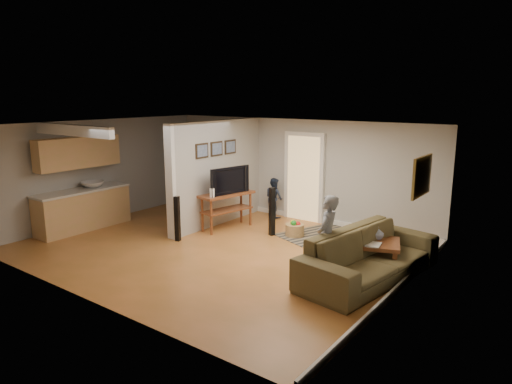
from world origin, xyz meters
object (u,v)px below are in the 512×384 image
coffee_table (362,246)px  speaker_right (272,212)px  sofa (368,278)px  child (326,278)px  tv_console (227,196)px  speaker_left (177,219)px  toy_basket (295,229)px  toddler (274,217)px

coffee_table → speaker_right: 2.51m
sofa → coffee_table: 0.65m
speaker_right → child: (2.12, -1.45, -0.54)m
child → coffee_table: bearing=150.9°
coffee_table → speaker_right: bearing=164.7°
sofa → speaker_right: speaker_right is taller
tv_console → child: size_ratio=0.98×
speaker_right → speaker_left: bearing=-111.5°
tv_console → toy_basket: size_ratio=3.42×
coffee_table → child: size_ratio=1.06×
toy_basket → toddler: size_ratio=0.41×
coffee_table → speaker_left: 3.91m
child → tv_console: bearing=-120.1°
sofa → tv_console: size_ratio=2.01×
coffee_table → toddler: size_ratio=1.50×
speaker_right → toy_basket: 0.64m
sofa → toy_basket: sofa is taller
coffee_table → toy_basket: coffee_table is taller
sofa → toy_basket: 2.63m
toy_basket → child: size_ratio=0.29×
speaker_left → child: (3.52, 0.08, -0.49)m
speaker_right → toy_basket: (0.45, 0.25, -0.39)m
speaker_left → coffee_table: bearing=-3.5°
child → toddler: bearing=-142.0°
speaker_left → toddler: bearing=62.2°
sofa → child: child is taller
speaker_left → speaker_right: (1.40, 1.54, 0.05)m
speaker_right → toy_basket: speaker_right is taller
coffee_table → speaker_right: size_ratio=1.42×
speaker_right → toddler: speaker_right is taller
tv_console → speaker_left: (-0.26, -1.34, -0.28)m
sofa → toddler: bearing=65.9°
speaker_right → child: 2.63m
speaker_left → toy_basket: (1.85, 1.79, -0.34)m
speaker_left → child: speaker_left is taller
speaker_right → tv_console: bearing=-149.3°
tv_console → toddler: tv_console is taller
sofa → tv_console: (-3.87, 0.85, 0.77)m
sofa → coffee_table: (-0.32, 0.39, 0.41)m
sofa → child: size_ratio=1.97×
coffee_table → toddler: (-3.24, 1.96, -0.41)m
toy_basket → child: bearing=-45.4°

